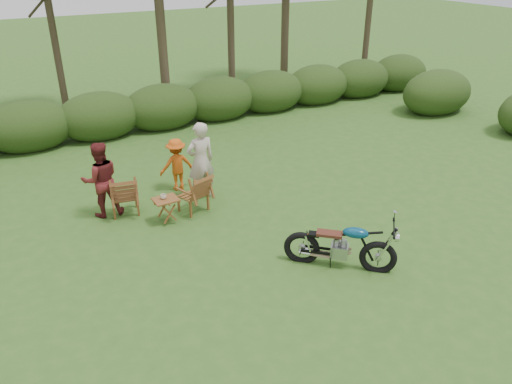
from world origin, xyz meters
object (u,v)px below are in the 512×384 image
side_table (167,210)px  child (179,189)px  motorcycle (338,265)px  adult_a (203,197)px  adult_b (106,214)px  lawn_chair_left (126,213)px  cup (163,197)px  lawn_chair_right (194,210)px

side_table → child: child is taller
motorcycle → adult_a: bearing=148.2°
motorcycle → adult_b: (-3.32, 4.00, 0.00)m
lawn_chair_left → side_table: size_ratio=1.70×
cup → lawn_chair_right: bearing=14.2°
cup → adult_a: adult_a is taller
lawn_chair_left → side_table: (0.68, -0.80, 0.27)m
adult_b → child: bearing=-163.5°
adult_a → lawn_chair_left: bearing=-6.5°
child → lawn_chair_right: bearing=89.2°
lawn_chair_left → adult_b: adult_b is taller
adult_b → lawn_chair_right: bearing=159.8°
lawn_chair_left → adult_b: bearing=-10.9°
lawn_chair_right → child: bearing=-111.9°
adult_a → child: (-0.34, 0.69, 0.00)m
motorcycle → lawn_chair_left: 4.83m
cup → child: size_ratio=0.10×
cup → adult_b: size_ratio=0.08×
side_table → adult_b: 1.47m
cup → adult_a: size_ratio=0.07×
adult_b → motorcycle: bearing=132.4°
lawn_chair_left → adult_b: 0.44m
motorcycle → adult_b: adult_b is taller
side_table → adult_a: bearing=32.9°
adult_a → adult_b: bearing=-9.9°
cup → motorcycle: bearing=-53.5°
side_table → lawn_chair_left: bearing=130.2°
motorcycle → cup: (-2.27, 3.07, 0.60)m
cup → lawn_chair_left: bearing=129.6°
motorcycle → lawn_chair_right: 3.61m
lawn_chair_right → adult_b: bearing=-40.7°
side_table → adult_a: size_ratio=0.30×
lawn_chair_left → adult_b: size_ratio=0.56×
lawn_chair_left → child: bearing=-147.6°
lawn_chair_right → side_table: size_ratio=1.67×
adult_a → side_table: bearing=29.1°
lawn_chair_right → child: child is taller
lawn_chair_right → side_table: (-0.68, -0.21, 0.27)m
motorcycle → cup: size_ratio=15.23×
lawn_chair_right → adult_b: size_ratio=0.54×
motorcycle → lawn_chair_left: (-2.92, 3.85, 0.00)m
lawn_chair_right → child: size_ratio=0.71×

